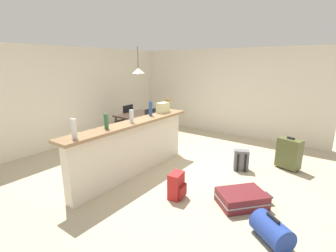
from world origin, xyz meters
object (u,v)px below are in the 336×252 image
Objects in this scene: duffel_bag_blue at (272,230)px; suitcase_flat_maroon at (242,198)px; pendant_lamp at (138,71)px; dining_table at (138,117)px; suitcase_upright_olive at (289,153)px; bottle_green at (106,121)px; bottle_white at (74,129)px; grocery_bag at (163,108)px; backpack_grey at (241,160)px; bottle_clear at (131,116)px; backpack_red at (177,186)px; dining_chair_near_partition at (154,125)px; dining_chair_far_side at (126,119)px; bottle_blue at (151,109)px; bottle_amber at (168,105)px.

suitcase_flat_maroon is at bearing 45.28° from duffel_bag_blue.
dining_table is at bearing 110.11° from pendant_lamp.
pendant_lamp is 1.07× the size of suitcase_upright_olive.
pendant_lamp reaches higher than bottle_green.
duffel_bag_blue is at bearing -72.12° from bottle_white.
pendant_lamp is (2.90, 1.40, 0.71)m from bottle_white.
backpack_grey is at bearing -76.79° from grocery_bag.
bottle_green is at bearing 94.72° from duffel_bag_blue.
bottle_white is at bearing 107.88° from duffel_bag_blue.
bottle_clear is 0.28× the size of suitcase_flat_maroon.
backpack_red is at bearing -47.96° from bottle_white.
dining_chair_near_partition reaches higher than dining_table.
duffel_bag_blue is at bearing -117.53° from grocery_bag.
dining_chair_far_side is at bearing 39.87° from bottle_green.
bottle_clear reaches higher than grocery_bag.
dining_table is 1.95× the size of duffel_bag_blue.
backpack_red is (-1.96, -3.09, -0.31)m from dining_chair_far_side.
suitcase_flat_maroon is at bearing -83.87° from bottle_clear.
suitcase_flat_maroon is (0.22, -2.03, -1.05)m from bottle_clear.
bottle_blue reaches higher than bottle_green.
bottle_amber is 2.63m from suitcase_flat_maroon.
pendant_lamp reaches higher than duffel_bag_blue.
bottle_white reaches higher than suitcase_flat_maroon.
pendant_lamp is at bearing 52.65° from backpack_red.
bottle_blue is at bearing -178.05° from bottle_amber.
suitcase_upright_olive is (0.77, -2.45, -0.85)m from bottle_amber.
dining_chair_near_partition is at bearing 36.54° from bottle_blue.
pendant_lamp is at bearing 95.10° from suitcase_upright_olive.
dining_chair_near_partition is at bearing 17.15° from bottle_white.
grocery_bag is at bearing -1.38° from bottle_blue.
dining_chair_far_side is at bearing 68.67° from suitcase_flat_maroon.
grocery_bag is at bearing -129.59° from dining_chair_near_partition.
backpack_grey is at bearing -95.41° from pendant_lamp.
bottle_amber is at bearing -107.72° from dining_table.
grocery_bag reaches higher than backpack_grey.
grocery_bag is 0.62× the size of backpack_grey.
bottle_green is 0.60× the size of backpack_red.
grocery_bag is 2.51m from suitcase_flat_maroon.
dining_chair_near_partition is at bearing 27.30° from bottle_clear.
dining_chair_far_side is 1.65× the size of duffel_bag_blue.
bottle_white reaches higher than dining_table.
bottle_green is at bearing -148.08° from dining_table.
bottle_clear is 0.86× the size of bottle_amber.
bottle_clear is 0.67m from bottle_blue.
dining_chair_far_side reaches higher than backpack_grey.
duffel_bag_blue is at bearing -85.28° from bottle_green.
bottle_clear reaches higher than suitcase_flat_maroon.
bottle_white is 0.31× the size of dining_chair_far_side.
dining_table is 1.25m from pendant_lamp.
bottle_green is 0.55m from bottle_clear.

